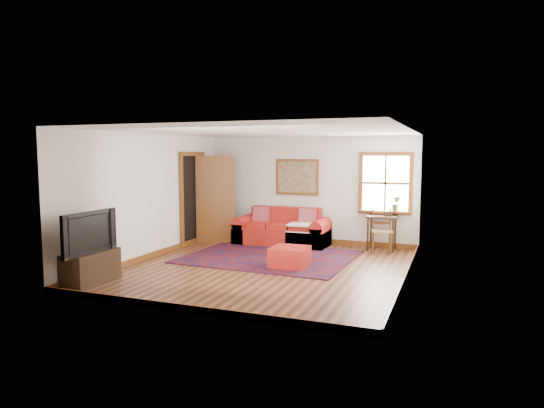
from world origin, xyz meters
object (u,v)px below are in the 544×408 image
at_px(ladder_back_chair, 382,229).
at_px(media_cabinet, 91,268).
at_px(side_table, 382,221).
at_px(red_ottoman, 290,257).
at_px(red_leather_sofa, 282,232).

height_order(ladder_back_chair, media_cabinet, ladder_back_chair).
relative_size(side_table, media_cabinet, 0.78).
xyz_separation_m(red_ottoman, media_cabinet, (-2.63, -2.25, 0.08)).
relative_size(red_leather_sofa, ladder_back_chair, 2.34).
bearing_deg(media_cabinet, red_leather_sofa, 68.08).
xyz_separation_m(red_leather_sofa, red_ottoman, (0.89, -2.09, -0.09)).
xyz_separation_m(side_table, media_cabinet, (-4.00, -4.46, -0.37)).
relative_size(ladder_back_chair, media_cabinet, 0.96).
distance_m(red_ottoman, ladder_back_chair, 2.49).
bearing_deg(ladder_back_chair, side_table, 96.98).
distance_m(ladder_back_chair, media_cabinet, 5.89).
xyz_separation_m(side_table, ladder_back_chair, (0.02, -0.16, -0.13)).
height_order(red_ottoman, media_cabinet, media_cabinet).
bearing_deg(side_table, red_ottoman, -121.81).
xyz_separation_m(red_ottoman, side_table, (1.37, 2.20, 0.45)).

